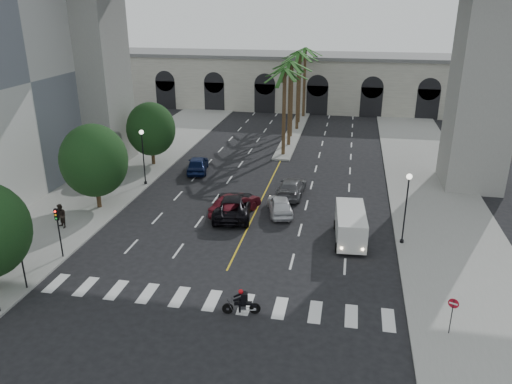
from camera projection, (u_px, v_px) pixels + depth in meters
name	position (u px, v px, depth m)	size (l,w,h in m)	color
ground	(219.00, 287.00, 30.43)	(140.00, 140.00, 0.00)	black
sidewalk_left	(105.00, 186.00, 46.80)	(8.00, 100.00, 0.15)	gray
sidewalk_right	(440.00, 209.00, 41.48)	(8.00, 100.00, 0.15)	gray
median	(294.00, 133.00, 65.20)	(2.00, 24.00, 0.20)	gray
pier_building	(307.00, 81.00, 79.26)	(71.00, 10.50, 8.50)	beige
palm_a	(285.00, 73.00, 52.80)	(3.20, 3.20, 10.30)	#47331E
palm_b	(291.00, 66.00, 56.34)	(3.20, 3.20, 10.60)	#47331E
palm_c	(292.00, 66.00, 60.22)	(3.20, 3.20, 10.10)	#47331E
palm_d	(299.00, 56.00, 63.56)	(3.20, 3.20, 10.90)	#47331E
palm_e	(300.00, 57.00, 67.43)	(3.20, 3.20, 10.40)	#47331E
palm_f	(305.00, 52.00, 70.94)	(3.20, 3.20, 10.70)	#47331E
street_tree_mid	(94.00, 161.00, 40.38)	(5.44, 5.44, 7.21)	#382616
street_tree_far	(151.00, 129.00, 51.48)	(5.04, 5.04, 6.68)	#382616
lamp_post_left_far	(143.00, 153.00, 45.95)	(0.40, 0.40, 5.35)	black
lamp_post_right	(406.00, 203.00, 34.58)	(0.40, 0.40, 5.35)	black
traffic_signal_near	(20.00, 253.00, 29.24)	(0.25, 0.18, 3.65)	black
traffic_signal_far	(58.00, 225.00, 32.91)	(0.25, 0.18, 3.65)	black
motorcycle_rider	(242.00, 303.00, 27.63)	(2.13, 0.65, 1.55)	black
car_a	(280.00, 205.00, 40.62)	(1.81, 4.51, 1.54)	silver
car_b	(235.00, 205.00, 40.42)	(1.76, 5.04, 1.66)	#4E0F18
car_c	(233.00, 205.00, 40.27)	(2.86, 6.21, 1.72)	black
car_d	(291.00, 187.00, 44.40)	(2.17, 5.34, 1.55)	slate
car_e	(198.00, 164.00, 50.47)	(1.95, 4.85, 1.65)	#0F1B46
cargo_van	(350.00, 225.00, 35.79)	(2.49, 5.53, 2.30)	silver
pedestrian_b	(61.00, 216.00, 37.68)	(0.92, 0.72, 1.89)	black
do_not_enter_sign	(453.00, 309.00, 25.46)	(0.51, 0.24, 2.23)	black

